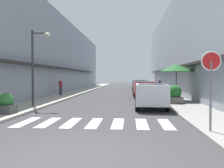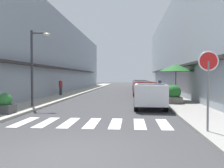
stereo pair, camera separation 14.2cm
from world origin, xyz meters
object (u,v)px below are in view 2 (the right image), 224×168
parked_car_distant (139,84)px  planter_midblock (174,95)px  cafe_umbrella (176,68)px  parked_car_far (141,85)px  pedestrian_walking_far (160,86)px  parked_car_near (150,93)px  parked_car_mid (144,88)px  round_street_sign (208,70)px  planter_corner (5,104)px  pedestrian_walking_near (61,87)px  street_lamp (35,59)px

parked_car_distant → planter_midblock: 17.48m
cafe_umbrella → planter_midblock: 2.73m
parked_car_far → pedestrian_walking_far: pedestrian_walking_far is taller
planter_midblock → parked_car_near: bearing=-134.9°
pedestrian_walking_far → parked_car_mid: bearing=114.1°
parked_car_distant → round_street_sign: (1.34, -25.58, 1.18)m
parked_car_near → cafe_umbrella: (2.20, 3.65, 1.63)m
cafe_umbrella → pedestrian_walking_far: size_ratio=1.76×
cafe_umbrella → pedestrian_walking_far: bearing=92.1°
parked_car_distant → planter_corner: bearing=-107.7°
cafe_umbrella → pedestrian_walking_near: 11.28m
parked_car_distant → parked_car_mid: bearing=-90.0°
parked_car_near → cafe_umbrella: 4.56m
parked_car_near → parked_car_mid: (-0.00, 6.93, -0.00)m
parked_car_near → round_street_sign: (1.34, -6.47, 1.18)m
planter_corner → pedestrian_walking_near: (-0.78, 11.61, 0.38)m
parked_car_far → planter_corner: bearing=-113.2°
street_lamp → pedestrian_walking_far: bearing=53.1°
parked_car_near → parked_car_far: same height
parked_car_near → pedestrian_walking_far: bearing=80.2°
parked_car_distant → planter_midblock: bearing=-84.4°
round_street_sign → pedestrian_walking_near: round_street_sign is taller
street_lamp → pedestrian_walking_far: 14.73m
parked_car_far → pedestrian_walking_near: size_ratio=2.54×
planter_midblock → pedestrian_walking_far: 9.44m
street_lamp → planter_midblock: street_lamp is taller
cafe_umbrella → pedestrian_walking_far: (-0.28, 7.50, -1.63)m
parked_car_far → pedestrian_walking_far: size_ratio=2.57×
parked_car_near → planter_midblock: bearing=45.1°
parked_car_near → pedestrian_walking_far: 11.32m
parked_car_mid → pedestrian_walking_near: pedestrian_walking_near is taller
street_lamp → pedestrian_walking_near: street_lamp is taller
parked_car_far → planter_midblock: (1.72, -11.71, -0.23)m
planter_corner → planter_midblock: planter_midblock is taller
planter_corner → pedestrian_walking_near: bearing=93.8°
parked_car_distant → street_lamp: bearing=-109.2°
pedestrian_walking_near → parked_car_distant: bearing=-81.1°
parked_car_near → round_street_sign: bearing=-78.3°
cafe_umbrella → pedestrian_walking_near: bearing=155.6°
pedestrian_walking_near → pedestrian_walking_far: pedestrian_walking_near is taller
street_lamp → pedestrian_walking_far: size_ratio=2.93×
parked_car_near → cafe_umbrella: bearing=59.0°
street_lamp → cafe_umbrella: street_lamp is taller
cafe_umbrella → parked_car_mid: bearing=123.8°
parked_car_near → street_lamp: bearing=-175.7°
parked_car_near → street_lamp: (-6.84, -0.52, 2.02)m
parked_car_distant → round_street_sign: round_street_sign is taller
cafe_umbrella → street_lamp: bearing=-155.2°
parked_car_mid → parked_car_far: (0.00, 6.50, -0.00)m
cafe_umbrella → planter_corner: size_ratio=2.77×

